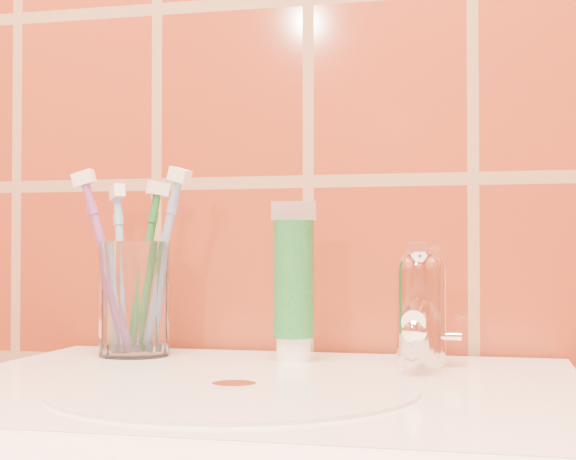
# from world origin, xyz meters

# --- Properties ---
(wall_back) EXTENTS (2.20, 0.02, 2.50)m
(wall_back) POSITION_xyz_m (0.00, 1.21, 1.25)
(wall_back) COLOR #993A1E
(wall_back) RESTS_ON floor
(glass_tumbler) EXTENTS (0.08, 0.08, 0.12)m
(glass_tumbler) POSITION_xyz_m (-0.17, 1.11, 0.91)
(glass_tumbler) COLOR white
(glass_tumbler) RESTS_ON pedestal_sink
(toothpaste_tube) EXTENTS (0.05, 0.04, 0.16)m
(toothpaste_tube) POSITION_xyz_m (0.00, 1.11, 0.93)
(toothpaste_tube) COLOR white
(toothpaste_tube) RESTS_ON pedestal_sink
(faucet) EXTENTS (0.05, 0.11, 0.12)m
(faucet) POSITION_xyz_m (0.14, 1.09, 0.91)
(faucet) COLOR white
(faucet) RESTS_ON pedestal_sink
(toothbrush_0) EXTENTS (0.09, 0.08, 0.20)m
(toothbrush_0) POSITION_xyz_m (-0.20, 1.10, 0.95)
(toothbrush_0) COLOR #7B438F
(toothbrush_0) RESTS_ON glass_tumbler
(toothbrush_1) EXTENTS (0.11, 0.10, 0.21)m
(toothbrush_1) POSITION_xyz_m (-0.14, 1.11, 0.95)
(toothbrush_1) COLOR #6E8FC4
(toothbrush_1) RESTS_ON glass_tumbler
(toothbrush_2) EXTENTS (0.09, 0.08, 0.20)m
(toothbrush_2) POSITION_xyz_m (-0.17, 1.13, 0.94)
(toothbrush_2) COLOR #1C6B2D
(toothbrush_2) RESTS_ON glass_tumbler
(toothbrush_3) EXTENTS (0.09, 0.10, 0.20)m
(toothbrush_3) POSITION_xyz_m (-0.19, 1.12, 0.94)
(toothbrush_3) COLOR #7CA7DD
(toothbrush_3) RESTS_ON glass_tumbler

